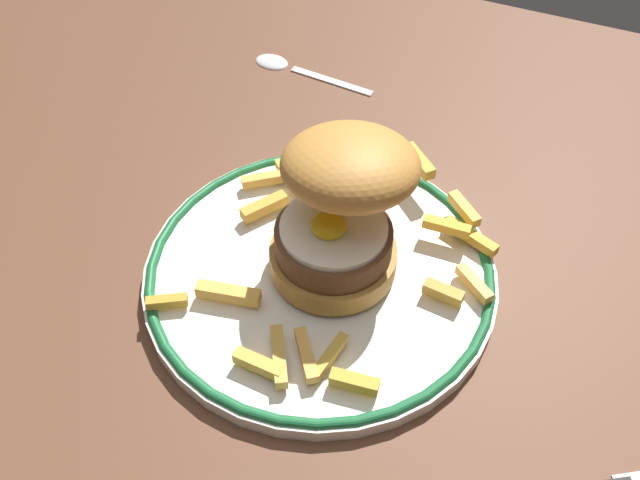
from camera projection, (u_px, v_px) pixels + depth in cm
name	position (u px, v px, depth cm)	size (l,w,h in cm)	color
ground_plane	(277.00, 320.00, 55.06)	(118.38, 96.95, 4.00)	brown
dinner_plate	(320.00, 273.00, 54.50)	(26.72, 26.72, 1.60)	white
burger	(342.00, 204.00, 50.38)	(12.53, 13.18, 11.71)	#B87F37
fries_pile	(342.00, 263.00, 53.28)	(22.87, 23.96, 2.88)	gold
spoon	(284.00, 64.00, 73.45)	(13.40, 2.90, 0.90)	silver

